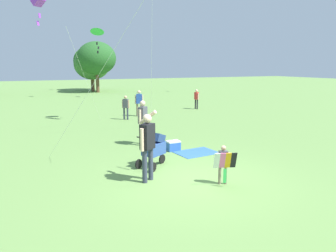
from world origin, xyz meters
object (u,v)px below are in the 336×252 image
(stroller, at_px, (154,147))
(picnic_blanket, at_px, (196,153))
(person_couple_left, at_px, (126,106))
(kite_orange_delta, at_px, (97,33))
(person_red_shirt, at_px, (196,97))
(child_with_butterfly_kite, at_px, (223,162))
(person_sitting_far, at_px, (139,101))
(person_kid_running, at_px, (143,119))
(person_adult_flyer, at_px, (147,141))
(cooler_box, at_px, (173,146))

(stroller, xyz_separation_m, picnic_blanket, (1.90, 0.80, -0.60))
(picnic_blanket, bearing_deg, person_couple_left, 90.40)
(kite_orange_delta, xyz_separation_m, person_red_shirt, (7.02, 1.73, -3.82))
(child_with_butterfly_kite, xyz_separation_m, person_sitting_far, (1.94, 11.27, 0.29))
(person_couple_left, relative_size, person_kid_running, 0.79)
(kite_orange_delta, height_order, person_red_shirt, kite_orange_delta)
(person_kid_running, bearing_deg, person_couple_left, 78.30)
(person_red_shirt, relative_size, picnic_blanket, 0.98)
(child_with_butterfly_kite, relative_size, person_couple_left, 0.76)
(person_adult_flyer, xyz_separation_m, cooler_box, (1.94, 2.44, -0.88))
(kite_orange_delta, distance_m, person_sitting_far, 4.45)
(person_couple_left, bearing_deg, picnic_blanket, -89.60)
(child_with_butterfly_kite, distance_m, cooler_box, 3.51)
(person_couple_left, bearing_deg, person_kid_running, -101.70)
(kite_orange_delta, bearing_deg, person_adult_flyer, -96.67)
(person_sitting_far, height_order, person_kid_running, person_kid_running)
(person_adult_flyer, xyz_separation_m, person_red_shirt, (8.16, 11.51, -0.27))
(stroller, bearing_deg, person_adult_flyer, -121.08)
(person_kid_running, height_order, cooler_box, person_kid_running)
(person_couple_left, bearing_deg, kite_orange_delta, 163.85)
(picnic_blanket, height_order, cooler_box, cooler_box)
(child_with_butterfly_kite, height_order, person_adult_flyer, person_adult_flyer)
(kite_orange_delta, height_order, picnic_blanket, kite_orange_delta)
(kite_orange_delta, height_order, person_kid_running, kite_orange_delta)
(child_with_butterfly_kite, distance_m, picnic_blanket, 3.06)
(person_red_shirt, relative_size, person_sitting_far, 0.88)
(child_with_butterfly_kite, bearing_deg, stroller, 115.81)
(picnic_blanket, bearing_deg, person_red_shirt, 59.80)
(child_with_butterfly_kite, bearing_deg, person_sitting_far, 80.23)
(stroller, xyz_separation_m, person_kid_running, (0.67, 2.66, 0.38))
(person_kid_running, bearing_deg, person_adult_flyer, -109.24)
(person_red_shirt, bearing_deg, kite_orange_delta, -166.15)
(stroller, bearing_deg, person_sitting_far, 72.30)
(person_kid_running, bearing_deg, picnic_blanket, -56.34)
(child_with_butterfly_kite, distance_m, person_adult_flyer, 1.98)
(child_with_butterfly_kite, relative_size, picnic_blanket, 0.74)
(person_red_shirt, distance_m, picnic_blanket, 11.23)
(stroller, xyz_separation_m, person_sitting_far, (2.94, 9.21, 0.28))
(stroller, bearing_deg, person_red_shirt, 54.28)
(person_adult_flyer, relative_size, person_kid_running, 1.10)
(person_couple_left, xyz_separation_m, cooler_box, (-0.53, -6.96, -0.60))
(person_adult_flyer, relative_size, person_red_shirt, 1.37)
(child_with_butterfly_kite, bearing_deg, cooler_box, 84.72)
(stroller, relative_size, person_sitting_far, 0.72)
(child_with_butterfly_kite, bearing_deg, person_couple_left, 85.33)
(person_couple_left, height_order, cooler_box, person_couple_left)
(cooler_box, bearing_deg, stroller, -133.13)
(person_adult_flyer, height_order, stroller, person_adult_flyer)
(kite_orange_delta, relative_size, cooler_box, 10.79)
(person_sitting_far, bearing_deg, cooler_box, -101.73)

